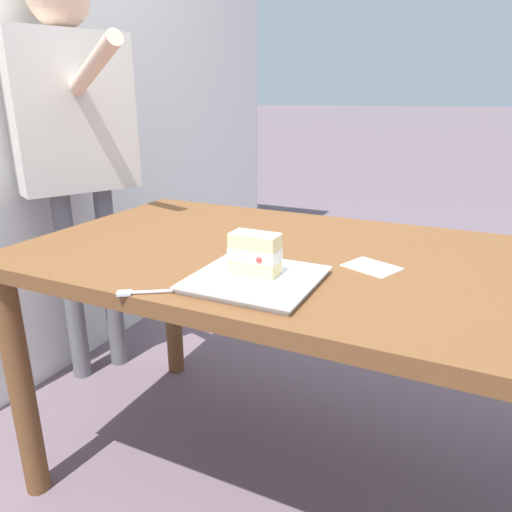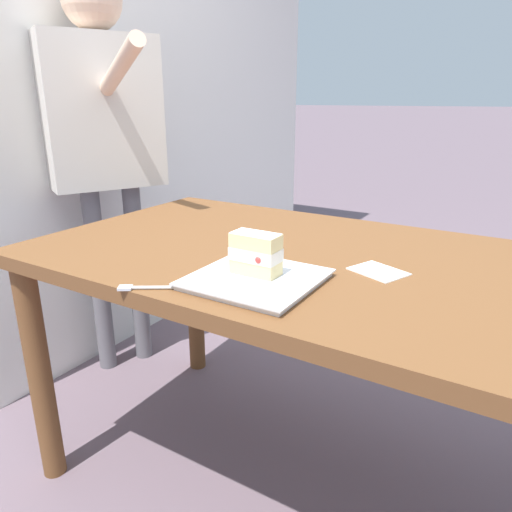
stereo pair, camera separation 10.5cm
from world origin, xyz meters
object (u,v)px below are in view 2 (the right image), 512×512
(paper_napkin, at_px, (378,271))
(cake_slice, at_px, (256,254))
(diner_person, at_px, (104,120))
(dessert_fork, at_px, (151,288))
(dessert_plate, at_px, (256,279))
(patio_table, at_px, (319,290))

(paper_napkin, bearing_deg, cake_slice, -138.39)
(cake_slice, distance_m, diner_person, 1.14)
(dessert_fork, xyz_separation_m, paper_napkin, (0.39, 0.37, -0.00))
(dessert_plate, distance_m, diner_person, 1.16)
(cake_slice, bearing_deg, dessert_plate, -56.37)
(patio_table, distance_m, paper_napkin, 0.20)
(patio_table, relative_size, paper_napkin, 10.69)
(dessert_plate, bearing_deg, cake_slice, 123.63)
(dessert_plate, bearing_deg, patio_table, 79.28)
(dessert_plate, height_order, paper_napkin, dessert_plate)
(diner_person, bearing_deg, dessert_fork, -37.85)
(cake_slice, distance_m, dessert_fork, 0.24)
(dessert_plate, bearing_deg, diner_person, 153.88)
(paper_napkin, bearing_deg, patio_table, 167.43)
(dessert_plate, xyz_separation_m, diner_person, (-1.01, 0.49, 0.31))
(patio_table, bearing_deg, diner_person, 167.02)
(patio_table, height_order, dessert_plate, dessert_plate)
(diner_person, bearing_deg, paper_napkin, -12.92)
(patio_table, xyz_separation_m, cake_slice, (-0.06, -0.24, 0.16))
(patio_table, relative_size, dessert_plate, 5.85)
(paper_napkin, bearing_deg, diner_person, 167.08)
(cake_slice, bearing_deg, dessert_fork, -135.06)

